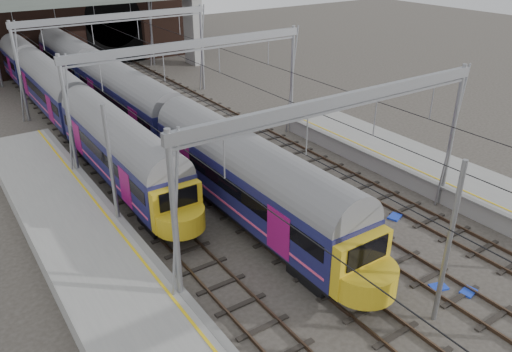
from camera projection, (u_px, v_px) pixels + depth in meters
ground at (478, 350)px, 18.54m from camera, size 160.00×160.00×0.00m
tracks at (253, 193)px, 29.68m from camera, size 14.40×80.00×0.22m
overhead_line at (196, 62)px, 31.63m from camera, size 16.80×80.00×8.00m
retaining_wall at (80, 28)px, 55.94m from camera, size 28.00×2.75×9.00m
overbridge at (79, 7)px, 49.54m from camera, size 28.00×3.00×9.25m
train_main at (94, 76)px, 44.21m from camera, size 2.88×66.66×4.93m
train_second at (53, 89)px, 40.88m from camera, size 2.67×46.27×4.63m
equip_cover_a at (468, 292)px, 21.46m from camera, size 0.81×0.63×0.09m
equip_cover_b at (439, 287)px, 21.75m from camera, size 0.86×0.72×0.09m
equip_cover_c at (395, 217)px, 27.12m from camera, size 0.92×0.78×0.09m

